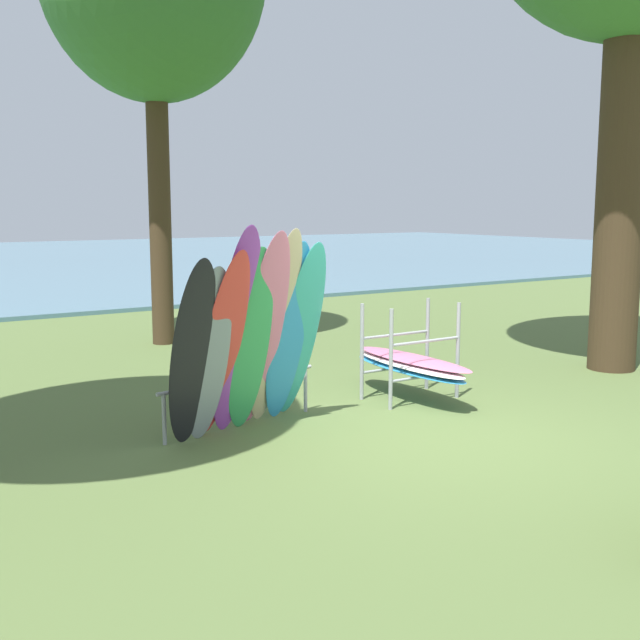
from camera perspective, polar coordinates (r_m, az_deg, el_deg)
ground_plane at (r=8.68m, az=8.07°, el=-8.37°), size 80.00×80.00×0.00m
leaning_board_pile at (r=8.52m, az=-5.05°, el=-1.35°), size 2.11×1.09×2.30m
board_storage_rack at (r=10.15m, az=6.62°, el=-3.13°), size 1.15×2.12×1.25m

